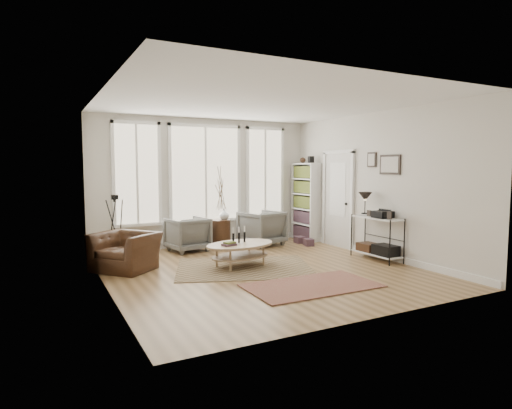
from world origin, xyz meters
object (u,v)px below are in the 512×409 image
low_shelf (377,234)px  side_table (221,210)px  bookcase (306,201)px  armchair_left (187,234)px  armchair_right (262,228)px  coffee_table (240,249)px  accent_chair (125,251)px

low_shelf → side_table: size_ratio=0.73×
bookcase → armchair_left: size_ratio=2.56×
armchair_right → side_table: bearing=-19.1°
coffee_table → armchair_right: size_ratio=1.69×
bookcase → side_table: 2.29m
armchair_left → accent_chair: bearing=27.1°
bookcase → coffee_table: bookcase is taller
bookcase → coffee_table: size_ratio=1.39×
low_shelf → armchair_left: size_ratio=1.62×
armchair_right → armchair_left: bearing=-18.2°
armchair_right → bookcase: bearing=171.6°
bookcase → armchair_right: (-1.31, -0.13, -0.56)m
coffee_table → armchair_left: bearing=101.9°
armchair_right → accent_chair: bearing=2.9°
armchair_right → low_shelf: bearing=103.6°
bookcase → armchair_right: bearing=-174.3°
low_shelf → side_table: side_table is taller
bookcase → coffee_table: 3.29m
bookcase → coffee_table: (-2.67, -1.82, -0.62)m
armchair_right → side_table: size_ratio=0.49×
bookcase → accent_chair: 4.73m
low_shelf → coffee_table: (-2.61, 0.70, -0.18)m
accent_chair → side_table: bearing=74.6°
coffee_table → low_shelf: bearing=-14.9°
coffee_table → armchair_left: (-0.38, 1.82, 0.03)m
low_shelf → coffee_table: size_ratio=0.88×
low_shelf → accent_chair: 4.72m
bookcase → low_shelf: (-0.06, -2.52, -0.44)m
accent_chair → bookcase: bearing=63.0°
armchair_right → side_table: side_table is taller
armchair_right → accent_chair: armchair_right is taller
bookcase → side_table: (-2.29, -0.04, -0.10)m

